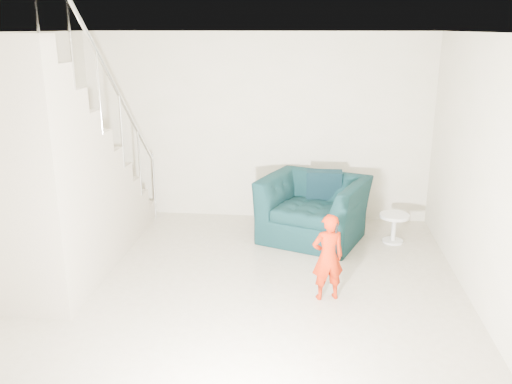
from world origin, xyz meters
TOP-DOWN VIEW (x-y plane):
  - floor at (0.00, 0.00)m, footprint 5.50×5.50m
  - ceiling at (0.00, 0.00)m, footprint 5.50×5.50m
  - back_wall at (0.00, 2.75)m, footprint 5.00×0.00m
  - front_wall at (0.00, -2.75)m, footprint 5.00×0.00m
  - right_wall at (2.50, 0.00)m, footprint 0.00×5.50m
  - armchair at (0.85, 1.91)m, footprint 1.61×1.52m
  - toddler at (1.00, 0.22)m, footprint 0.39×0.31m
  - side_table at (1.92, 1.88)m, footprint 0.39×0.39m
  - staircase at (-2.00, 0.55)m, footprint 1.02×3.03m
  - cushion at (0.99, 2.20)m, footprint 0.48×0.23m
  - throw at (0.28, 1.94)m, footprint 0.04×0.43m
  - phone at (1.07, 0.17)m, footprint 0.03×0.05m

SIDE VIEW (x-z plane):
  - floor at x=0.00m, z-range 0.00..0.00m
  - side_table at x=1.92m, z-range 0.07..0.46m
  - armchair at x=0.85m, z-range 0.00..0.84m
  - toddler at x=1.00m, z-range 0.00..0.94m
  - throw at x=0.28m, z-range 0.29..0.77m
  - cushion at x=0.99m, z-range 0.43..0.90m
  - phone at x=1.07m, z-range 0.77..0.87m
  - staircase at x=-2.00m, z-range -0.86..2.76m
  - right_wall at x=2.50m, z-range -1.40..4.10m
  - back_wall at x=0.00m, z-range -1.15..3.85m
  - front_wall at x=0.00m, z-range -1.15..3.85m
  - ceiling at x=0.00m, z-range 2.70..2.70m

